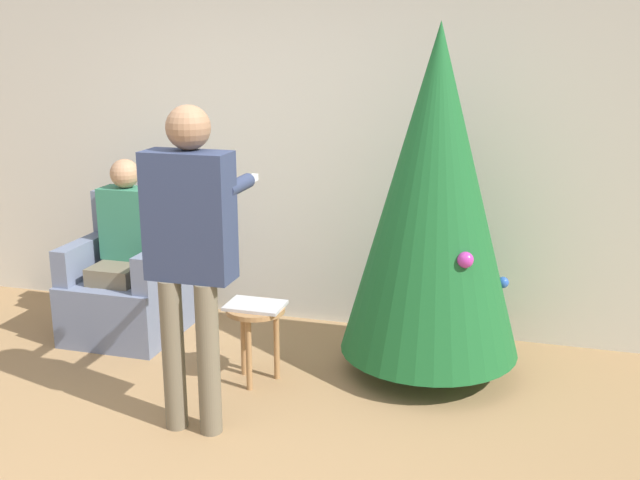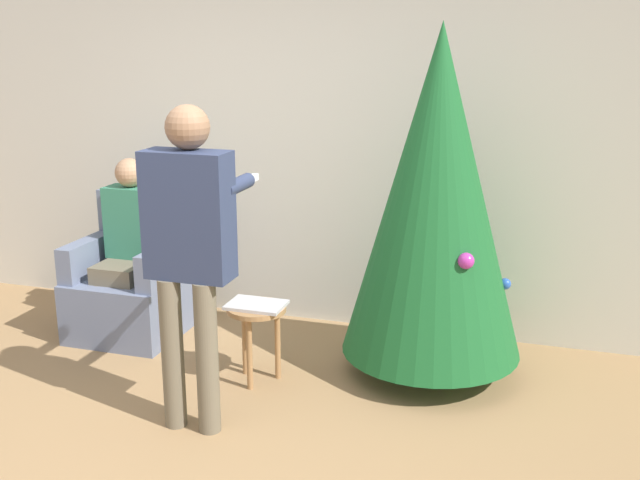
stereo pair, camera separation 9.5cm
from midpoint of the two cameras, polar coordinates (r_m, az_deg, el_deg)
The scene contains 8 objects.
ground_plane at distance 3.88m, azimuth -13.09°, elevation -17.16°, with size 14.00×14.00×0.00m, color #99754C.
wall_back at distance 5.38m, azimuth -2.42°, elevation 7.74°, with size 8.00×0.06×2.70m.
christmas_tree at distance 4.51m, azimuth 8.11°, elevation 3.50°, with size 1.10×1.10×2.14m.
armchair at distance 5.47m, azimuth -14.83°, elevation -3.48°, with size 0.72×0.71×0.98m.
person_seated at distance 5.35m, azimuth -15.23°, elevation -0.13°, with size 0.36×0.46×1.25m.
person_standing at distance 3.89m, azimuth -10.55°, elevation 0.00°, with size 0.46×0.57×1.73m.
side_stool at distance 4.56m, azimuth -5.52°, elevation -6.16°, with size 0.36×0.36×0.48m.
laptop at distance 4.53m, azimuth -5.55°, elevation -4.99°, with size 0.34×0.24×0.02m.
Camera 1 is at (1.64, -2.84, 2.06)m, focal length 42.00 mm.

